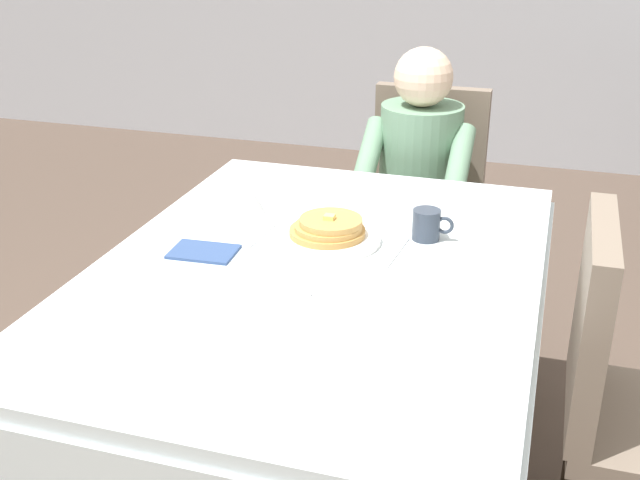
% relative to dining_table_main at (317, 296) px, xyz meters
% --- Properties ---
extents(dining_table_main, '(1.12, 1.52, 0.74)m').
position_rel_dining_table_main_xyz_m(dining_table_main, '(0.00, 0.00, 0.00)').
color(dining_table_main, silver).
rests_on(dining_table_main, ground).
extents(chair_diner, '(0.44, 0.45, 0.93)m').
position_rel_dining_table_main_xyz_m(chair_diner, '(0.07, 1.17, -0.12)').
color(chair_diner, '#7A6B5B').
rests_on(chair_diner, ground).
extents(diner_person, '(0.40, 0.43, 1.12)m').
position_rel_dining_table_main_xyz_m(diner_person, '(0.07, 1.01, 0.02)').
color(diner_person, gray).
rests_on(diner_person, ground).
extents(chair_right_side, '(0.45, 0.44, 0.93)m').
position_rel_dining_table_main_xyz_m(chair_right_side, '(0.77, 0.00, -0.12)').
color(chair_right_side, '#7A6B5B').
rests_on(chair_right_side, ground).
extents(plate_breakfast, '(0.28, 0.28, 0.02)m').
position_rel_dining_table_main_xyz_m(plate_breakfast, '(-0.01, 0.15, 0.10)').
color(plate_breakfast, white).
rests_on(plate_breakfast, dining_table_main).
extents(breakfast_stack, '(0.21, 0.21, 0.06)m').
position_rel_dining_table_main_xyz_m(breakfast_stack, '(-0.02, 0.16, 0.13)').
color(breakfast_stack, tan).
rests_on(breakfast_stack, plate_breakfast).
extents(cup_coffee, '(0.11, 0.08, 0.08)m').
position_rel_dining_table_main_xyz_m(cup_coffee, '(0.24, 0.25, 0.13)').
color(cup_coffee, '#333D4C').
rests_on(cup_coffee, dining_table_main).
extents(syrup_pitcher, '(0.08, 0.08, 0.07)m').
position_rel_dining_table_main_xyz_m(syrup_pitcher, '(-0.29, 0.29, 0.13)').
color(syrup_pitcher, silver).
rests_on(syrup_pitcher, dining_table_main).
extents(fork_left_of_plate, '(0.02, 0.18, 0.00)m').
position_rel_dining_table_main_xyz_m(fork_left_of_plate, '(-0.20, 0.13, 0.09)').
color(fork_left_of_plate, silver).
rests_on(fork_left_of_plate, dining_table_main).
extents(knife_right_of_plate, '(0.03, 0.20, 0.00)m').
position_rel_dining_table_main_xyz_m(knife_right_of_plate, '(0.18, 0.13, 0.09)').
color(knife_right_of_plate, silver).
rests_on(knife_right_of_plate, dining_table_main).
extents(spoon_near_edge, '(0.15, 0.03, 0.00)m').
position_rel_dining_table_main_xyz_m(spoon_near_edge, '(-0.04, -0.17, 0.09)').
color(spoon_near_edge, silver).
rests_on(spoon_near_edge, dining_table_main).
extents(napkin_folded, '(0.18, 0.13, 0.01)m').
position_rel_dining_table_main_xyz_m(napkin_folded, '(-0.31, -0.02, 0.09)').
color(napkin_folded, '#334C7F').
rests_on(napkin_folded, dining_table_main).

